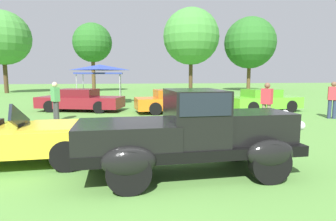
# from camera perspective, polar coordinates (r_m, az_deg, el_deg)

# --- Properties ---
(ground_plane) EXTENTS (120.00, 120.00, 0.00)m
(ground_plane) POSITION_cam_1_polar(r_m,az_deg,el_deg) (5.65, -1.90, -13.24)
(ground_plane) COLOR #568C3D
(feature_pickup_truck) EXTENTS (4.42, 1.95, 1.70)m
(feature_pickup_truck) POSITION_cam_1_polar(r_m,az_deg,el_deg) (5.50, 4.65, -4.42)
(feature_pickup_truck) COLOR black
(feature_pickup_truck) RESTS_ON ground_plane
(neighbor_convertible) EXTENTS (4.46, 1.91, 1.40)m
(neighbor_convertible) POSITION_cam_1_polar(r_m,az_deg,el_deg) (7.11, -29.07, -5.00)
(neighbor_convertible) COLOR yellow
(neighbor_convertible) RESTS_ON ground_plane
(show_car_burgundy) EXTENTS (4.88, 2.91, 1.22)m
(show_car_burgundy) POSITION_cam_1_polar(r_m,az_deg,el_deg) (16.04, -17.70, 2.02)
(show_car_burgundy) COLOR maroon
(show_car_burgundy) RESTS_ON ground_plane
(show_car_orange) EXTENTS (4.46, 2.10, 1.22)m
(show_car_orange) POSITION_cam_1_polar(r_m,az_deg,el_deg) (14.74, 1.60, 1.93)
(show_car_orange) COLOR orange
(show_car_orange) RESTS_ON ground_plane
(show_car_lime) EXTENTS (4.10, 2.20, 1.22)m
(show_car_lime) POSITION_cam_1_polar(r_m,az_deg,el_deg) (16.03, 19.03, 1.96)
(show_car_lime) COLOR #60C62D
(show_car_lime) RESTS_ON ground_plane
(spectator_near_truck) EXTENTS (0.43, 0.46, 1.69)m
(spectator_near_truck) POSITION_cam_1_polar(r_m,az_deg,el_deg) (12.85, -22.16, 2.00)
(spectator_near_truck) COLOR #383838
(spectator_near_truck) RESTS_ON ground_plane
(spectator_between_cars) EXTENTS (0.44, 0.46, 1.69)m
(spectator_between_cars) POSITION_cam_1_polar(r_m,az_deg,el_deg) (11.46, 19.65, 1.54)
(spectator_between_cars) COLOR #7F7056
(spectator_between_cars) RESTS_ON ground_plane
(spectator_far_side) EXTENTS (0.47, 0.41, 1.69)m
(spectator_far_side) POSITION_cam_1_polar(r_m,az_deg,el_deg) (14.65, 30.82, 2.10)
(spectator_far_side) COLOR #283351
(spectator_far_side) RESTS_ON ground_plane
(canopy_tent_left_field) EXTENTS (3.06, 3.06, 2.71)m
(canopy_tent_left_field) POSITION_cam_1_polar(r_m,az_deg,el_deg) (20.02, -13.84, 8.37)
(canopy_tent_left_field) COLOR #B7B7BC
(canopy_tent_left_field) RESTS_ON ground_plane
(treeline_far_left) EXTENTS (5.81, 5.81, 8.89)m
(treeline_far_left) POSITION_cam_1_polar(r_m,az_deg,el_deg) (35.70, -30.89, 12.71)
(treeline_far_left) COLOR #47331E
(treeline_far_left) RESTS_ON ground_plane
(treeline_mid_left) EXTENTS (4.58, 4.58, 8.09)m
(treeline_mid_left) POSITION_cam_1_polar(r_m,az_deg,el_deg) (34.86, -15.30, 13.29)
(treeline_mid_left) COLOR brown
(treeline_mid_left) RESTS_ON ground_plane
(treeline_center) EXTENTS (6.37, 6.37, 9.52)m
(treeline_center) POSITION_cam_1_polar(r_m,az_deg,el_deg) (32.65, 4.78, 14.93)
(treeline_center) COLOR #47331E
(treeline_center) RESTS_ON ground_plane
(treeline_mid_right) EXTENTS (6.20, 6.20, 8.97)m
(treeline_mid_right) POSITION_cam_1_polar(r_m,az_deg,el_deg) (36.07, 16.52, 13.19)
(treeline_mid_right) COLOR brown
(treeline_mid_right) RESTS_ON ground_plane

